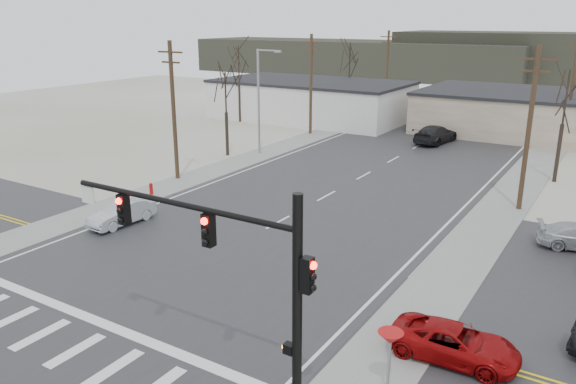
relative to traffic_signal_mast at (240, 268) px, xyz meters
The scene contains 25 objects.
ground 11.07m from the traffic_signal_mast, 141.84° to the left, with size 140.00×140.00×0.00m, color silver.
main_road 23.10m from the traffic_signal_mast, 110.42° to the left, with size 18.00×110.00×0.05m, color #2A2A2C.
cross_road 11.07m from the traffic_signal_mast, 141.84° to the left, with size 90.00×10.00×0.04m, color #2A2A2C.
sidewalk_left 32.41m from the traffic_signal_mast, 125.21° to the left, with size 3.00×90.00×0.06m, color gray.
sidewalk_right 26.75m from the traffic_signal_mast, 84.10° to the left, with size 3.00×90.00×0.06m, color gray.
traffic_signal_mast is the anchor object (origin of this frame).
fire_hydrant 23.39m from the traffic_signal_mast, 141.87° to the left, with size 0.24×0.24×0.87m.
yield_sign 5.21m from the traffic_signal_mast, 36.85° to the left, with size 0.80×0.80×2.35m.
building_left_far 52.07m from the traffic_signal_mast, 117.34° to the left, with size 22.30×12.30×4.50m.
building_right_far 50.31m from the traffic_signal_mast, 87.60° to the left, with size 26.30×14.30×4.30m.
upole_left_b 26.60m from the traffic_signal_mast, 136.81° to the left, with size 2.20×0.30×10.00m.
upole_left_c 42.85m from the traffic_signal_mast, 116.91° to the left, with size 2.20×0.30×10.00m.
upole_left_d 61.35m from the traffic_signal_mast, 108.43° to the left, with size 2.20×0.30×10.00m.
upole_right_a 24.48m from the traffic_signal_mast, 81.52° to the left, with size 2.20×0.30×10.00m.
upole_right_b 46.35m from the traffic_signal_mast, 85.54° to the left, with size 2.20×0.30×10.00m.
streetlight_main 33.84m from the traffic_signal_mast, 123.54° to the left, with size 2.40×0.25×9.00m.
tree_left_near 33.52m from the traffic_signal_mast, 128.57° to the left, with size 3.30×3.30×7.35m.
tree_right_mid 32.56m from the traffic_signal_mast, 81.86° to the left, with size 3.74×3.74×8.33m.
tree_left_far 56.63m from the traffic_signal_mast, 112.75° to the left, with size 3.96×3.96×8.82m.
tree_left_mid 50.12m from the traffic_signal_mast, 126.63° to the left, with size 3.96×3.96×8.82m.
hill_left 107.17m from the traffic_signal_mast, 113.59° to the left, with size 70.00×18.00×7.00m, color #333026.
sedan_crossing 18.36m from the traffic_signal_mast, 149.16° to the left, with size 1.42×4.08×1.34m, color #A6ACB1.
car_far_a 41.29m from the traffic_signal_mast, 99.79° to the left, with size 2.36×5.81×1.69m, color black.
car_far_b 55.25m from the traffic_signal_mast, 102.33° to the left, with size 1.42×3.53×1.20m, color black.
car_parked_red 8.60m from the traffic_signal_mast, 51.00° to the left, with size 2.04×4.43×1.23m, color #8F0708.
Camera 1 is at (16.75, -17.87, 11.45)m, focal length 35.00 mm.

